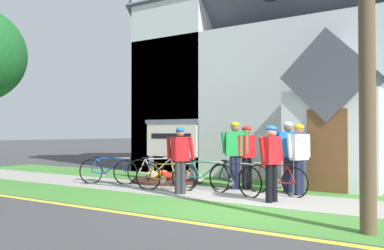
{
  "coord_description": "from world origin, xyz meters",
  "views": [
    {
      "loc": [
        3.54,
        -7.43,
        1.5
      ],
      "look_at": [
        -3.26,
        3.15,
        1.74
      ],
      "focal_mm": 38.05,
      "sensor_mm": 36.0,
      "label": 1
    }
  ],
  "objects_px": {
    "cyclist_in_blue_jersey": "(288,150)",
    "bicycle_orange": "(234,179)",
    "church_sign": "(171,140)",
    "bicycle_yellow": "(203,175)",
    "bicycle_black": "(276,180)",
    "cyclist_in_white_jersey": "(299,153)",
    "bicycle_green": "(108,171)",
    "bicycle_red": "(166,177)",
    "cyclist_in_green_jersey": "(180,155)",
    "cyclist_in_orange_jersey": "(235,149)",
    "bicycle_white": "(156,172)",
    "cyclist_in_red_jersey": "(271,157)",
    "cyclist_in_yellow_jersey": "(247,152)"
  },
  "relations": [
    {
      "from": "bicycle_yellow",
      "to": "cyclist_in_green_jersey",
      "type": "height_order",
      "value": "cyclist_in_green_jersey"
    },
    {
      "from": "bicycle_yellow",
      "to": "cyclist_in_white_jersey",
      "type": "relative_size",
      "value": 1.0
    },
    {
      "from": "bicycle_black",
      "to": "cyclist_in_orange_jersey",
      "type": "bearing_deg",
      "value": 165.83
    },
    {
      "from": "cyclist_in_blue_jersey",
      "to": "cyclist_in_red_jersey",
      "type": "xyz_separation_m",
      "value": [
        0.19,
        -1.61,
        -0.09
      ]
    },
    {
      "from": "bicycle_orange",
      "to": "cyclist_in_red_jersey",
      "type": "bearing_deg",
      "value": -24.11
    },
    {
      "from": "cyclist_in_white_jersey",
      "to": "cyclist_in_red_jersey",
      "type": "bearing_deg",
      "value": -98.0
    },
    {
      "from": "bicycle_black",
      "to": "cyclist_in_red_jersey",
      "type": "bearing_deg",
      "value": -73.75
    },
    {
      "from": "bicycle_yellow",
      "to": "cyclist_in_orange_jersey",
      "type": "bearing_deg",
      "value": 26.8
    },
    {
      "from": "church_sign",
      "to": "bicycle_yellow",
      "type": "relative_size",
      "value": 1.14
    },
    {
      "from": "bicycle_white",
      "to": "cyclist_in_white_jersey",
      "type": "bearing_deg",
      "value": 5.41
    },
    {
      "from": "bicycle_white",
      "to": "cyclist_in_yellow_jersey",
      "type": "height_order",
      "value": "cyclist_in_yellow_jersey"
    },
    {
      "from": "church_sign",
      "to": "bicycle_black",
      "type": "relative_size",
      "value": 1.12
    },
    {
      "from": "bicycle_white",
      "to": "bicycle_black",
      "type": "bearing_deg",
      "value": 1.98
    },
    {
      "from": "cyclist_in_green_jersey",
      "to": "cyclist_in_orange_jersey",
      "type": "xyz_separation_m",
      "value": [
        0.75,
        1.47,
        0.12
      ]
    },
    {
      "from": "cyclist_in_orange_jersey",
      "to": "cyclist_in_white_jersey",
      "type": "bearing_deg",
      "value": -1.87
    },
    {
      "from": "cyclist_in_orange_jersey",
      "to": "bicycle_green",
      "type": "bearing_deg",
      "value": -165.14
    },
    {
      "from": "cyclist_in_white_jersey",
      "to": "church_sign",
      "type": "bearing_deg",
      "value": 171.64
    },
    {
      "from": "cyclist_in_white_jersey",
      "to": "cyclist_in_green_jersey",
      "type": "bearing_deg",
      "value": -150.46
    },
    {
      "from": "bicycle_black",
      "to": "cyclist_in_yellow_jersey",
      "type": "relative_size",
      "value": 1.04
    },
    {
      "from": "cyclist_in_white_jersey",
      "to": "cyclist_in_red_jersey",
      "type": "height_order",
      "value": "cyclist_in_white_jersey"
    },
    {
      "from": "cyclist_in_green_jersey",
      "to": "bicycle_orange",
      "type": "bearing_deg",
      "value": 29.23
    },
    {
      "from": "bicycle_orange",
      "to": "bicycle_white",
      "type": "bearing_deg",
      "value": 171.6
    },
    {
      "from": "cyclist_in_orange_jersey",
      "to": "church_sign",
      "type": "bearing_deg",
      "value": 167.18
    },
    {
      "from": "cyclist_in_white_jersey",
      "to": "cyclist_in_yellow_jersey",
      "type": "relative_size",
      "value": 1.02
    },
    {
      "from": "bicycle_red",
      "to": "bicycle_orange",
      "type": "xyz_separation_m",
      "value": [
        1.82,
        0.27,
        0.03
      ]
    },
    {
      "from": "cyclist_in_blue_jersey",
      "to": "bicycle_orange",
      "type": "bearing_deg",
      "value": -132.04
    },
    {
      "from": "cyclist_in_blue_jersey",
      "to": "cyclist_in_green_jersey",
      "type": "xyz_separation_m",
      "value": [
        -2.11,
        -1.72,
        -0.11
      ]
    },
    {
      "from": "cyclist_in_blue_jersey",
      "to": "cyclist_in_white_jersey",
      "type": "height_order",
      "value": "cyclist_in_blue_jersey"
    },
    {
      "from": "bicycle_black",
      "to": "cyclist_in_green_jersey",
      "type": "height_order",
      "value": "cyclist_in_green_jersey"
    },
    {
      "from": "church_sign",
      "to": "cyclist_in_red_jersey",
      "type": "height_order",
      "value": "church_sign"
    },
    {
      "from": "cyclist_in_green_jersey",
      "to": "cyclist_in_white_jersey",
      "type": "xyz_separation_m",
      "value": [
        2.49,
        1.41,
        0.06
      ]
    },
    {
      "from": "bicycle_black",
      "to": "cyclist_in_white_jersey",
      "type": "bearing_deg",
      "value": 28.03
    },
    {
      "from": "bicycle_green",
      "to": "bicycle_yellow",
      "type": "distance_m",
      "value": 2.97
    },
    {
      "from": "cyclist_in_blue_jersey",
      "to": "cyclist_in_green_jersey",
      "type": "bearing_deg",
      "value": -140.84
    },
    {
      "from": "bicycle_black",
      "to": "cyclist_in_white_jersey",
      "type": "distance_m",
      "value": 0.84
    },
    {
      "from": "bicycle_red",
      "to": "cyclist_in_green_jersey",
      "type": "height_order",
      "value": "cyclist_in_green_jersey"
    },
    {
      "from": "bicycle_yellow",
      "to": "bicycle_white",
      "type": "bearing_deg",
      "value": -177.78
    },
    {
      "from": "church_sign",
      "to": "cyclist_in_orange_jersey",
      "type": "distance_m",
      "value": 2.54
    },
    {
      "from": "bicycle_yellow",
      "to": "cyclist_in_blue_jersey",
      "type": "height_order",
      "value": "cyclist_in_blue_jersey"
    },
    {
      "from": "church_sign",
      "to": "bicycle_green",
      "type": "distance_m",
      "value": 2.13
    },
    {
      "from": "church_sign",
      "to": "bicycle_red",
      "type": "relative_size",
      "value": 1.23
    },
    {
      "from": "bicycle_green",
      "to": "bicycle_white",
      "type": "relative_size",
      "value": 0.96
    },
    {
      "from": "cyclist_in_orange_jersey",
      "to": "cyclist_in_red_jersey",
      "type": "relative_size",
      "value": 1.08
    },
    {
      "from": "cyclist_in_yellow_jersey",
      "to": "cyclist_in_orange_jersey",
      "type": "bearing_deg",
      "value": -127.43
    },
    {
      "from": "church_sign",
      "to": "bicycle_yellow",
      "type": "xyz_separation_m",
      "value": [
        1.72,
        -0.94,
        -0.9
      ]
    },
    {
      "from": "bicycle_yellow",
      "to": "cyclist_in_white_jersey",
      "type": "xyz_separation_m",
      "value": [
        2.49,
        0.32,
        0.64
      ]
    },
    {
      "from": "bicycle_green",
      "to": "cyclist_in_orange_jersey",
      "type": "relative_size",
      "value": 0.94
    },
    {
      "from": "cyclist_in_white_jersey",
      "to": "cyclist_in_orange_jersey",
      "type": "distance_m",
      "value": 1.74
    },
    {
      "from": "cyclist_in_blue_jersey",
      "to": "cyclist_in_red_jersey",
      "type": "distance_m",
      "value": 1.63
    },
    {
      "from": "bicycle_white",
      "to": "cyclist_in_blue_jersey",
      "type": "relative_size",
      "value": 0.99
    }
  ]
}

